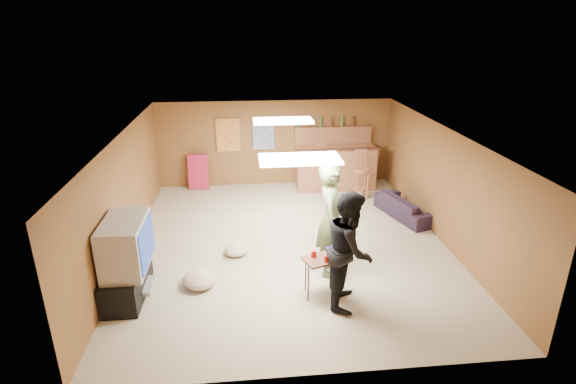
{
  "coord_description": "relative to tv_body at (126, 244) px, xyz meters",
  "views": [
    {
      "loc": [
        -0.81,
        -7.79,
        4.08
      ],
      "look_at": [
        0.0,
        0.2,
        1.0
      ],
      "focal_mm": 28.0,
      "sensor_mm": 36.0,
      "label": 1
    }
  ],
  "objects": [
    {
      "name": "tray_table",
      "position": [
        2.95,
        -0.28,
        -0.58
      ],
      "size": [
        0.59,
        0.53,
        0.64
      ],
      "primitive_type": "cube",
      "rotation": [
        0.0,
        0.0,
        0.33
      ],
      "color": "#421F15",
      "rests_on": "ground"
    },
    {
      "name": "dvd_box",
      "position": [
        0.15,
        0.0,
        -0.75
      ],
      "size": [
        0.35,
        0.5,
        0.08
      ],
      "primitive_type": "cube",
      "color": "#B2B2B7",
      "rests_on": "tv_stand"
    },
    {
      "name": "cup_red_far",
      "position": [
        3.03,
        -0.38,
        -0.21
      ],
      "size": [
        0.1,
        0.1,
        0.11
      ],
      "primitive_type": "cylinder",
      "rotation": [
        0.0,
        0.0,
        0.33
      ],
      "color": "#B8190C",
      "rests_on": "tray_table"
    },
    {
      "name": "person_olive",
      "position": [
        3.24,
        0.39,
        0.08
      ],
      "size": [
        0.63,
        0.81,
        1.96
      ],
      "primitive_type": "imported",
      "rotation": [
        0.0,
        0.0,
        1.32
      ],
      "color": "#536138",
      "rests_on": "ground"
    },
    {
      "name": "wall_right",
      "position": [
        5.65,
        1.5,
        0.2
      ],
      "size": [
        0.02,
        7.0,
        2.2
      ],
      "primitive_type": "cube",
      "color": "brown",
      "rests_on": "ground"
    },
    {
      "name": "cushion_near_tv",
      "position": [
        1.01,
        0.21,
        -0.79
      ],
      "size": [
        0.55,
        0.55,
        0.23
      ],
      "primitive_type": "ellipsoid",
      "rotation": [
        0.0,
        0.0,
        0.09
      ],
      "color": "tan",
      "rests_on": "ground"
    },
    {
      "name": "wall_left",
      "position": [
        -0.35,
        1.5,
        0.2
      ],
      "size": [
        0.02,
        7.0,
        2.2
      ],
      "primitive_type": "cube",
      "color": "brown",
      "rests_on": "ground"
    },
    {
      "name": "cushion_mid",
      "position": [
        1.63,
        1.16,
        -0.8
      ],
      "size": [
        0.5,
        0.5,
        0.2
      ],
      "primitive_type": "ellipsoid",
      "rotation": [
        0.0,
        0.0,
        -0.12
      ],
      "color": "tan",
      "rests_on": "ground"
    },
    {
      "name": "person_black",
      "position": [
        3.35,
        -0.51,
        0.01
      ],
      "size": [
        0.91,
        1.04,
        1.81
      ],
      "primitive_type": "imported",
      "rotation": [
        0.0,
        0.0,
        1.28
      ],
      "color": "black",
      "rests_on": "ground"
    },
    {
      "name": "ceiling_panel_back",
      "position": [
        2.65,
        2.7,
        1.27
      ],
      "size": [
        1.2,
        0.6,
        0.04
      ],
      "primitive_type": "cube",
      "color": "white",
      "rests_on": "ceiling"
    },
    {
      "name": "wall_front",
      "position": [
        2.65,
        -2.0,
        0.2
      ],
      "size": [
        6.0,
        0.02,
        2.2
      ],
      "primitive_type": "cube",
      "color": "brown",
      "rests_on": "ground"
    },
    {
      "name": "wall_back",
      "position": [
        2.65,
        5.0,
        0.2
      ],
      "size": [
        6.0,
        0.02,
        2.2
      ],
      "primitive_type": "cube",
      "color": "brown",
      "rests_on": "ground"
    },
    {
      "name": "bottle_row",
      "position": [
        3.95,
        4.88,
        0.75
      ],
      "size": [
        1.48,
        0.08,
        0.26
      ],
      "primitive_type": null,
      "color": "#3F7233",
      "rests_on": "bar_shelf"
    },
    {
      "name": "bar_counter",
      "position": [
        4.15,
        4.45,
        -0.35
      ],
      "size": [
        2.0,
        0.6,
        1.1
      ],
      "primitive_type": "cube",
      "color": "#965636",
      "rests_on": "ground"
    },
    {
      "name": "bar_lip",
      "position": [
        4.15,
        4.2,
        0.2
      ],
      "size": [
        2.1,
        0.12,
        0.05
      ],
      "primitive_type": "cube",
      "color": "#421F15",
      "rests_on": "bar_counter"
    },
    {
      "name": "poster_left",
      "position": [
        1.45,
        4.96,
        0.45
      ],
      "size": [
        0.6,
        0.03,
        0.85
      ],
      "primitive_type": "cube",
      "color": "#BF3F26",
      "rests_on": "wall_back"
    },
    {
      "name": "tv_stand",
      "position": [
        -0.07,
        0.0,
        -0.65
      ],
      "size": [
        0.55,
        1.3,
        0.5
      ],
      "primitive_type": "cube",
      "color": "black",
      "rests_on": "ground"
    },
    {
      "name": "cushion_far",
      "position": [
        1.05,
        0.14,
        -0.78
      ],
      "size": [
        0.54,
        0.54,
        0.24
      ],
      "primitive_type": "ellipsoid",
      "rotation": [
        0.0,
        0.0,
        -0.01
      ],
      "color": "tan",
      "rests_on": "ground"
    },
    {
      "name": "cup_red_near",
      "position": [
        2.86,
        -0.22,
        -0.21
      ],
      "size": [
        0.09,
        0.09,
        0.11
      ],
      "primitive_type": "cylinder",
      "rotation": [
        0.0,
        0.0,
        0.22
      ],
      "color": "#B8190C",
      "rests_on": "tray_table"
    },
    {
      "name": "tv_screen",
      "position": [
        0.31,
        0.0,
        0.0
      ],
      "size": [
        0.02,
        0.95,
        0.65
      ],
      "primitive_type": "cube",
      "color": "navy",
      "rests_on": "tv_body"
    },
    {
      "name": "bar_backing",
      "position": [
        4.15,
        4.92,
        0.3
      ],
      "size": [
        2.0,
        0.14,
        0.6
      ],
      "primitive_type": "cube",
      "color": "#965636",
      "rests_on": "bar_counter"
    },
    {
      "name": "bar_stool_right",
      "position": [
        4.64,
        3.74,
        -0.33
      ],
      "size": [
        0.46,
        0.46,
        1.15
      ],
      "primitive_type": null,
      "rotation": [
        0.0,
        0.0,
        0.31
      ],
      "color": "#965636",
      "rests_on": "ground"
    },
    {
      "name": "ceiling_panel_front",
      "position": [
        2.65,
        0.0,
        1.27
      ],
      "size": [
        1.2,
        0.6,
        0.04
      ],
      "primitive_type": "cube",
      "color": "white",
      "rests_on": "ceiling"
    },
    {
      "name": "bar_stool_left",
      "position": [
        3.76,
        4.31,
        -0.26
      ],
      "size": [
        0.47,
        0.47,
        1.27
      ],
      "primitive_type": null,
      "rotation": [
        0.0,
        0.0,
        0.19
      ],
      "color": "#965636",
      "rests_on": "ground"
    },
    {
      "name": "folding_chair_stack",
      "position": [
        0.65,
        4.8,
        -0.45
      ],
      "size": [
        0.5,
        0.26,
        0.91
      ],
      "primitive_type": "cube",
      "rotation": [
        -0.14,
        0.0,
        0.0
      ],
      "color": "#BC2247",
      "rests_on": "ground"
    },
    {
      "name": "poster_right",
      "position": [
        2.35,
        4.96,
        0.45
      ],
      "size": [
        0.55,
        0.03,
        0.8
      ],
      "primitive_type": "cube",
      "color": "#334C99",
      "rests_on": "wall_back"
    },
    {
      "name": "ceiling",
      "position": [
        2.65,
        1.5,
        1.3
      ],
      "size": [
        6.0,
        7.0,
        0.02
      ],
      "primitive_type": "cube",
      "color": "silver",
      "rests_on": "ground"
    },
    {
      "name": "ground",
      "position": [
        2.65,
        1.5,
        -0.9
      ],
      "size": [
        7.0,
        7.0,
        0.0
      ],
      "primitive_type": "plane",
      "color": "tan",
      "rests_on": "ground"
    },
    {
      "name": "sofa",
      "position": [
        5.35,
        2.53,
        -0.66
      ],
      "size": [
        1.06,
        1.72,
        0.47
      ],
      "primitive_type": "imported",
      "rotation": [
        0.0,
        0.0,
        1.86
      ],
      "color": "black",
      "rests_on": "ground"
    },
    {
      "name": "bar_shelf",
      "position": [
        4.15,
        4.9,
        0.6
      ],
      "size": [
        2.0,
        0.18,
        0.05
      ],
      "primitive_type": "cube",
      "color": "#965636",
      "rests_on": "bar_backing"
    },
    {
      "name": "cup_blue",
      "position": [
        3.11,
        -0.16,
        -0.2
      ],
      "size": [
        0.09,
        0.09,
        0.11
      ],
      "primitive_type": "cylinder",
      "rotation": [
        0.0,
        0.0,
        0.08
      ],
      "color": "#181594",
      "rests_on": "tray_table"
    },
    {
      "name": "tv_body",
      "position": [
        0.0,
        0.0,
        0.0
      ],
      "size": [
        0.6,
        1.1,
        0.8
      ],
      "primitive_type": "cube",
      "color": "#B2B2B7",
      "rests_on": "tv_stand"
    }
  ]
}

